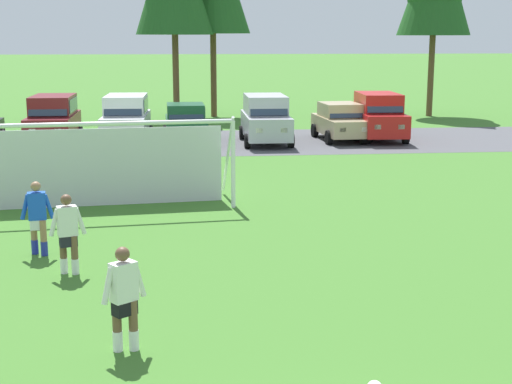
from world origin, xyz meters
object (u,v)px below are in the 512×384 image
(soccer_goal, at_px, (99,162))
(parked_car_slot_center_right, at_px, (266,119))
(parked_car_slot_center, at_px, (186,123))
(player_winger_right, at_px, (38,218))
(parked_car_slot_left, at_px, (54,119))
(parked_car_slot_far_right, at_px, (378,116))
(player_winger_left, at_px, (124,299))
(parked_car_slot_right, at_px, (340,121))
(parked_car_slot_center_left, at_px, (126,119))
(player_defender_far, at_px, (68,234))

(soccer_goal, relative_size, parked_car_slot_center_right, 1.64)
(parked_car_slot_center, bearing_deg, player_winger_right, -100.96)
(parked_car_slot_left, height_order, parked_car_slot_far_right, same)
(player_winger_left, bearing_deg, parked_car_slot_center, 87.06)
(parked_car_slot_right, bearing_deg, parked_car_slot_center_left, 179.82)
(player_winger_left, xyz_separation_m, parked_car_slot_left, (-4.71, 22.75, 0.29))
(parked_car_slot_center, relative_size, parked_car_slot_right, 0.99)
(player_winger_left, bearing_deg, player_winger_right, 112.92)
(player_winger_right, xyz_separation_m, parked_car_slot_left, (-2.48, 17.48, 0.29))
(soccer_goal, xyz_separation_m, parked_car_slot_right, (9.70, 12.79, -0.42))
(player_winger_left, distance_m, parked_car_slot_center_left, 22.69)
(parked_car_slot_center, xyz_separation_m, parked_car_slot_right, (7.15, -0.28, 0.00))
(player_winger_right, distance_m, parked_car_slot_center_left, 17.38)
(soccer_goal, distance_m, parked_car_slot_center_left, 12.82)
(player_winger_left, bearing_deg, player_defender_far, 109.70)
(parked_car_slot_center_left, xyz_separation_m, parked_car_slot_right, (9.81, -0.03, -0.24))
(parked_car_slot_left, xyz_separation_m, parked_car_slot_center, (5.89, 0.13, -0.24))
(parked_car_slot_right, distance_m, parked_car_slot_far_right, 1.82)
(parked_car_slot_left, height_order, parked_car_slot_center, parked_car_slot_left)
(player_winger_left, relative_size, parked_car_slot_right, 0.38)
(soccer_goal, bearing_deg, player_defender_far, -90.11)
(player_defender_far, distance_m, parked_car_slot_right, 21.11)
(soccer_goal, height_order, parked_car_slot_left, soccer_goal)
(soccer_goal, xyz_separation_m, parked_car_slot_center, (2.55, 13.07, -0.42))
(soccer_goal, bearing_deg, parked_car_slot_center_left, 90.51)
(player_winger_left, xyz_separation_m, parked_car_slot_center_left, (-1.49, 22.64, 0.29))
(parked_car_slot_far_right, bearing_deg, player_defender_far, -121.52)
(player_winger_right, relative_size, parked_car_slot_center_left, 0.35)
(player_winger_right, relative_size, parked_car_slot_center_right, 0.36)
(parked_car_slot_left, relative_size, parked_car_slot_center, 1.09)
(parked_car_slot_center, distance_m, parked_car_slot_center_right, 3.69)
(parked_car_slot_left, distance_m, parked_car_slot_far_right, 14.84)
(parked_car_slot_center_left, bearing_deg, player_winger_left, -86.24)
(soccer_goal, xyz_separation_m, parked_car_slot_center_left, (-0.11, 12.82, -0.18))
(player_winger_left, height_order, parked_car_slot_left, parked_car_slot_left)
(parked_car_slot_far_right, bearing_deg, parked_car_slot_right, -178.92)
(player_winger_right, height_order, parked_car_slot_far_right, parked_car_slot_far_right)
(parked_car_slot_center_right, bearing_deg, player_winger_left, -102.19)
(parked_car_slot_left, xyz_separation_m, parked_car_slot_far_right, (14.84, -0.12, 0.00))
(soccer_goal, relative_size, parked_car_slot_far_right, 1.61)
(parked_car_slot_far_right, bearing_deg, parked_car_slot_left, 179.56)
(parked_car_slot_center_left, distance_m, parked_car_slot_right, 9.82)
(player_defender_far, height_order, parked_car_slot_center_right, parked_car_slot_center_right)
(parked_car_slot_center, height_order, parked_car_slot_far_right, parked_car_slot_far_right)
(player_defender_far, xyz_separation_m, player_winger_right, (-0.85, 1.41, 0.00))
(player_defender_far, height_order, player_winger_right, same)
(player_winger_left, xyz_separation_m, parked_car_slot_right, (8.33, 22.60, 0.05))
(soccer_goal, bearing_deg, player_winger_right, -100.72)
(player_winger_right, bearing_deg, player_winger_left, -67.08)
(soccer_goal, xyz_separation_m, parked_car_slot_center_right, (6.12, 12.17, -0.18))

